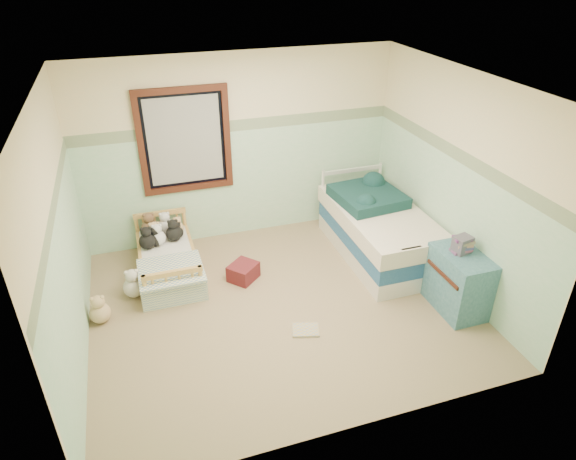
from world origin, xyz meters
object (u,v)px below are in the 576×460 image
object	(u,v)px
plush_floor_cream	(134,287)
plush_floor_tan	(100,313)
toddler_bed_frame	(169,267)
floor_book	(306,330)
red_pillow	(243,272)
dresser	(458,282)
twin_bed_frame	(377,247)

from	to	relation	value
plush_floor_cream	plush_floor_tan	world-z (taller)	plush_floor_cream
toddler_bed_frame	floor_book	distance (m)	2.01
toddler_bed_frame	red_pillow	distance (m)	0.95
plush_floor_tan	dresser	xyz separation A→B (m)	(3.82, -0.98, 0.24)
plush_floor_cream	dresser	distance (m)	3.70
plush_floor_cream	red_pillow	world-z (taller)	plush_floor_cream
toddler_bed_frame	plush_floor_cream	xyz separation A→B (m)	(-0.44, -0.36, 0.03)
twin_bed_frame	red_pillow	world-z (taller)	twin_bed_frame
plush_floor_cream	plush_floor_tan	distance (m)	0.52
toddler_bed_frame	red_pillow	size ratio (longest dim) A/B	4.12
red_pillow	floor_book	xyz separation A→B (m)	(0.40, -1.15, -0.09)
plush_floor_cream	floor_book	size ratio (longest dim) A/B	0.86
floor_book	toddler_bed_frame	bearing A→B (deg)	144.95
red_pillow	floor_book	distance (m)	1.22
toddler_bed_frame	twin_bed_frame	bearing A→B (deg)	-8.81
dresser	red_pillow	xyz separation A→B (m)	(-2.15, 1.29, -0.25)
toddler_bed_frame	dresser	bearing A→B (deg)	-29.55
plush_floor_tan	red_pillow	bearing A→B (deg)	10.27
twin_bed_frame	dresser	bearing A→B (deg)	-76.09
plush_floor_cream	dresser	size ratio (longest dim) A/B	0.34
toddler_bed_frame	plush_floor_cream	distance (m)	0.57
twin_bed_frame	floor_book	distance (m)	1.83
plush_floor_cream	floor_book	world-z (taller)	plush_floor_cream
dresser	plush_floor_tan	bearing A→B (deg)	165.55
plush_floor_tan	red_pillow	world-z (taller)	plush_floor_tan
toddler_bed_frame	floor_book	bearing A→B (deg)	-51.16
plush_floor_tan	floor_book	distance (m)	2.24
plush_floor_cream	plush_floor_tan	size ratio (longest dim) A/B	1.07
plush_floor_tan	twin_bed_frame	bearing A→B (deg)	4.94
red_pillow	dresser	bearing A→B (deg)	-30.94
plush_floor_cream	twin_bed_frame	distance (m)	3.12
red_pillow	toddler_bed_frame	bearing A→B (deg)	154.12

